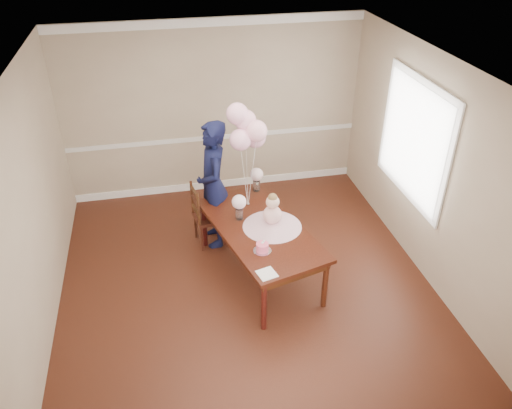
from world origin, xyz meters
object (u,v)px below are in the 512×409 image
object	(u,v)px
birthday_cake	(262,247)
dining_chair_seat	(209,217)
woman	(213,185)
dining_table_top	(260,229)

from	to	relation	value
birthday_cake	dining_chair_seat	xyz separation A→B (m)	(-0.45, 1.27, -0.36)
dining_chair_seat	woman	xyz separation A→B (m)	(0.08, 0.01, 0.49)
dining_chair_seat	woman	size ratio (longest dim) A/B	0.22
dining_table_top	birthday_cake	bearing A→B (deg)	-113.96
birthday_cake	dining_chair_seat	world-z (taller)	birthday_cake
birthday_cake	woman	size ratio (longest dim) A/B	0.08
dining_table_top	birthday_cake	xyz separation A→B (m)	(-0.07, -0.46, 0.08)
woman	dining_table_top	bearing A→B (deg)	27.64
birthday_cake	dining_chair_seat	bearing A→B (deg)	109.65
dining_chair_seat	woman	distance (m)	0.49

